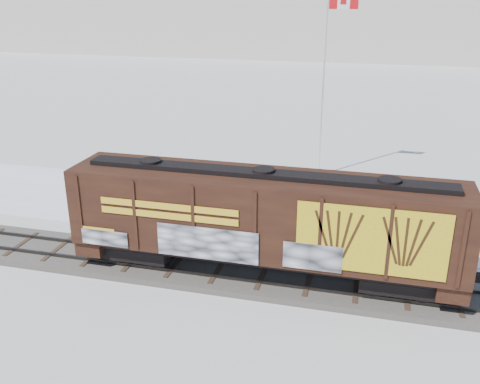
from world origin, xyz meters
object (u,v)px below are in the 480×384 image
(car_dark, at_px, (366,224))
(flagpole, at_px, (323,111))
(car_silver, at_px, (100,183))
(car_white, at_px, (271,196))
(hopper_railcar, at_px, (263,218))

(car_dark, bearing_deg, flagpole, 31.53)
(flagpole, bearing_deg, car_silver, -150.38)
(car_white, bearing_deg, car_silver, 112.48)
(car_dark, bearing_deg, car_silver, 94.29)
(car_dark, bearing_deg, car_white, 77.86)
(flagpole, height_order, car_dark, flagpole)
(hopper_railcar, bearing_deg, flagpole, 86.82)
(car_silver, bearing_deg, car_dark, -78.52)
(car_silver, height_order, car_white, car_white)
(car_white, xyz_separation_m, car_dark, (5.43, -2.34, -0.11))
(car_white, relative_size, car_dark, 1.03)
(hopper_railcar, distance_m, car_white, 8.39)
(car_silver, distance_m, car_white, 10.52)
(car_silver, xyz_separation_m, car_white, (10.51, 0.42, 0.04))
(car_silver, relative_size, car_dark, 0.95)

